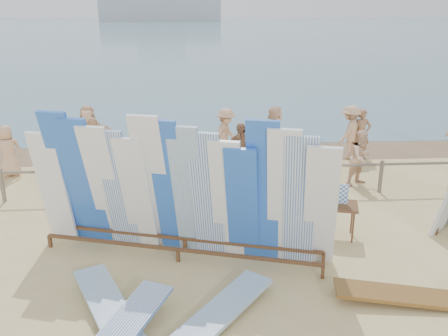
{
  "coord_description": "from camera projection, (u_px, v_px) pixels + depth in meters",
  "views": [
    {
      "loc": [
        -1.08,
        -8.77,
        4.78
      ],
      "look_at": [
        -0.35,
        1.83,
        1.19
      ],
      "focal_mm": 38.0,
      "sensor_mm": 36.0,
      "label": 1
    }
  ],
  "objects": [
    {
      "name": "ground",
      "position": [
        247.0,
        249.0,
        9.89
      ],
      "size": [
        160.0,
        160.0,
        0.0
      ],
      "primitive_type": "plane",
      "color": "#D3BB7A",
      "rests_on": "ground"
    },
    {
      "name": "ocean",
      "position": [
        194.0,
        26.0,
        130.86
      ],
      "size": [
        320.0,
        240.0,
        0.02
      ],
      "primitive_type": "cube",
      "color": "slate",
      "rests_on": "ground"
    },
    {
      "name": "wet_sand_strip",
      "position": [
        223.0,
        151.0,
        16.7
      ],
      "size": [
        40.0,
        2.6,
        0.01
      ],
      "primitive_type": "cube",
      "color": "brown",
      "rests_on": "ground"
    },
    {
      "name": "distant_ship",
      "position": [
        160.0,
        7.0,
        177.52
      ],
      "size": [
        45.0,
        8.0,
        14.0
      ],
      "color": "#999EA3",
      "rests_on": "ocean"
    },
    {
      "name": "fence",
      "position": [
        234.0,
        174.0,
        12.53
      ],
      "size": [
        12.08,
        0.08,
        0.9
      ],
      "color": "#766859",
      "rests_on": "ground"
    },
    {
      "name": "main_surfboard_rack",
      "position": [
        180.0,
        194.0,
        9.21
      ],
      "size": [
        6.0,
        2.42,
        2.99
      ],
      "rotation": [
        0.0,
        0.0,
        -0.29
      ],
      "color": "brown",
      "rests_on": "ground"
    },
    {
      "name": "vendor_table",
      "position": [
        335.0,
        219.0,
        10.35
      ],
      "size": [
        1.07,
        0.87,
        1.23
      ],
      "rotation": [
        0.0,
        0.0,
        -0.27
      ],
      "color": "brown",
      "rests_on": "ground"
    },
    {
      "name": "flat_board_b",
      "position": [
        214.0,
        323.0,
        7.58
      ],
      "size": [
        2.16,
        2.43,
        0.23
      ],
      "primitive_type": "cube",
      "rotation": [
        0.06,
        0.0,
        -0.7
      ],
      "color": "#7BA1C6",
      "rests_on": "ground"
    },
    {
      "name": "flat_board_c",
      "position": [
        414.0,
        302.0,
        8.11
      ],
      "size": [
        2.76,
        1.02,
        0.24
      ],
      "primitive_type": "cube",
      "rotation": [
        0.06,
        0.0,
        1.4
      ],
      "color": "brown",
      "rests_on": "ground"
    },
    {
      "name": "flat_board_a",
      "position": [
        113.0,
        323.0,
        7.58
      ],
      "size": [
        1.7,
        2.66,
        0.34
      ],
      "primitive_type": "cube",
      "rotation": [
        0.1,
        0.0,
        0.46
      ],
      "color": "#7BA1C6",
      "rests_on": "ground"
    },
    {
      "name": "beach_chair_left",
      "position": [
        278.0,
        173.0,
        13.71
      ],
      "size": [
        0.67,
        0.68,
        0.89
      ],
      "rotation": [
        0.0,
        0.0,
        -0.2
      ],
      "color": "red",
      "rests_on": "ground"
    },
    {
      "name": "beach_chair_right",
      "position": [
        286.0,
        175.0,
        13.46
      ],
      "size": [
        0.67,
        0.69,
        0.94
      ],
      "rotation": [
        0.0,
        0.0,
        0.14
      ],
      "color": "red",
      "rests_on": "ground"
    },
    {
      "name": "stroller",
      "position": [
        276.0,
        166.0,
        13.67
      ],
      "size": [
        0.75,
        0.93,
        1.12
      ],
      "rotation": [
        0.0,
        0.0,
        -0.25
      ],
      "color": "red",
      "rests_on": "ground"
    },
    {
      "name": "beachgoer_0",
      "position": [
        8.0,
        151.0,
        14.01
      ],
      "size": [
        0.82,
        0.54,
        1.55
      ],
      "primitive_type": "imported",
      "rotation": [
        0.0,
        0.0,
        3.4
      ],
      "color": "tan",
      "rests_on": "ground"
    },
    {
      "name": "beachgoer_8",
      "position": [
        361.0,
        158.0,
        13.32
      ],
      "size": [
        0.85,
        0.68,
        1.58
      ],
      "primitive_type": "imported",
      "rotation": [
        0.0,
        0.0,
        0.48
      ],
      "color": "beige",
      "rests_on": "ground"
    },
    {
      "name": "beachgoer_9",
      "position": [
        350.0,
        132.0,
        15.65
      ],
      "size": [
        1.15,
        1.15,
        1.79
      ],
      "primitive_type": "imported",
      "rotation": [
        0.0,
        0.0,
        3.92
      ],
      "color": "tan",
      "rests_on": "ground"
    },
    {
      "name": "beachgoer_11",
      "position": [
        89.0,
        132.0,
        15.73
      ],
      "size": [
        1.66,
        0.58,
        1.78
      ],
      "primitive_type": "imported",
      "rotation": [
        0.0,
        0.0,
        6.26
      ],
      "color": "beige",
      "rests_on": "ground"
    },
    {
      "name": "beachgoer_7",
      "position": [
        362.0,
        134.0,
        15.66
      ],
      "size": [
        0.64,
        0.39,
        1.66
      ],
      "primitive_type": "imported",
      "rotation": [
        0.0,
        0.0,
        0.09
      ],
      "color": "#8C6042",
      "rests_on": "ground"
    },
    {
      "name": "beachgoer_1",
      "position": [
        94.0,
        142.0,
        14.86
      ],
      "size": [
        0.64,
        0.46,
        1.58
      ],
      "primitive_type": "imported",
      "rotation": [
        0.0,
        0.0,
        3.41
      ],
      "color": "#8C6042",
      "rests_on": "ground"
    },
    {
      "name": "beachgoer_5",
      "position": [
        275.0,
        132.0,
        15.8
      ],
      "size": [
        0.86,
        1.69,
        1.74
      ],
      "primitive_type": "imported",
      "rotation": [
        0.0,
        0.0,
        1.79
      ],
      "color": "beige",
      "rests_on": "ground"
    },
    {
      "name": "beachgoer_3",
      "position": [
        226.0,
        135.0,
        15.36
      ],
      "size": [
        0.95,
        1.22,
        1.75
      ],
      "primitive_type": "imported",
      "rotation": [
        0.0,
        0.0,
        1.07
      ],
      "color": "tan",
      "rests_on": "ground"
    },
    {
      "name": "beachgoer_4",
      "position": [
        240.0,
        152.0,
        13.68
      ],
      "size": [
        1.03,
        0.99,
        1.7
      ],
      "primitive_type": "imported",
      "rotation": [
        0.0,
        0.0,
        5.55
      ],
      "color": "#8C6042",
      "rests_on": "ground"
    }
  ]
}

